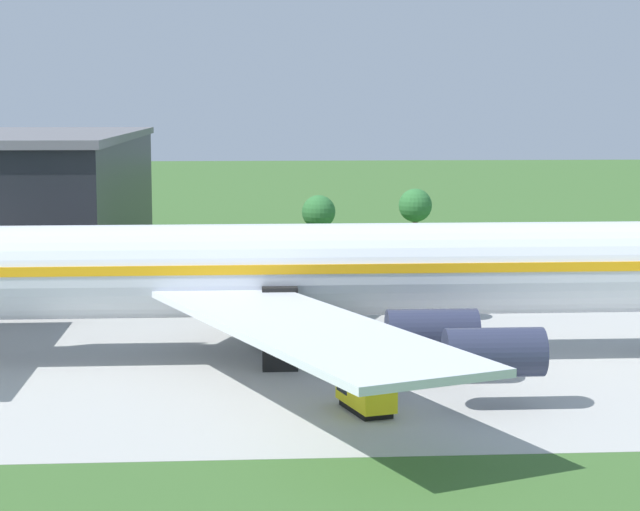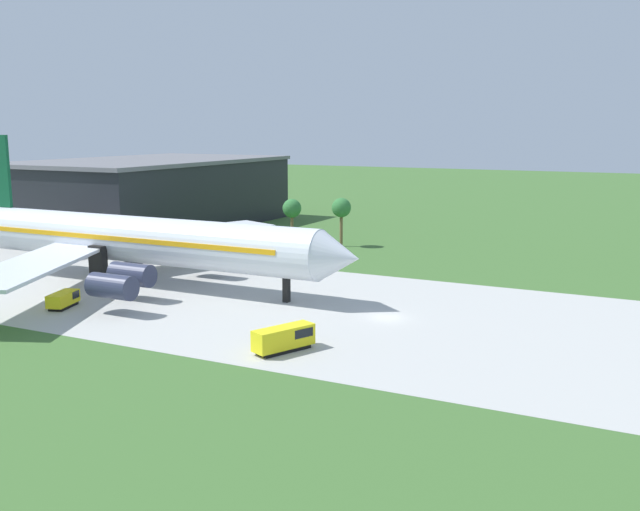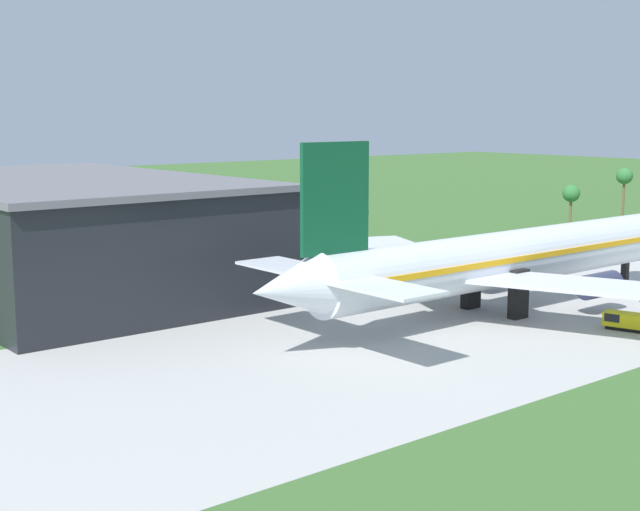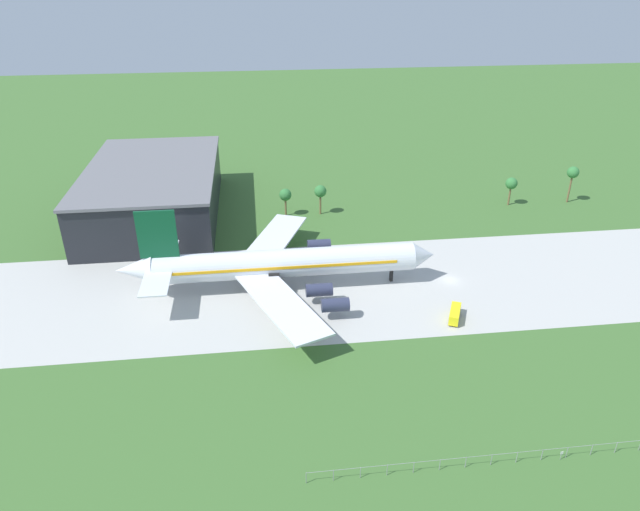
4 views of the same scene
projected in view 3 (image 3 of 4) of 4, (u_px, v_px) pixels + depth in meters
name	position (u px, v px, depth m)	size (l,w,h in m)	color
jet_airliner	(504.00, 259.00, 105.66)	(72.58, 61.44, 20.71)	silver
catering_van	(625.00, 320.00, 97.30)	(3.25, 5.12, 1.92)	black
terminal_building	(63.00, 233.00, 120.25)	(36.72, 61.20, 14.99)	black
palm_tree_row	(485.00, 199.00, 166.81)	(92.56, 3.60, 11.61)	brown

